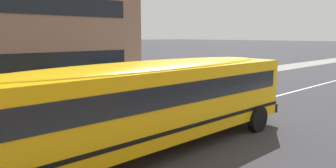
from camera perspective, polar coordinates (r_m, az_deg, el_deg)
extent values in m
plane|color=#38383D|center=(9.31, -28.62, -13.63)|extent=(400.00, 400.00, 0.00)
cube|color=silver|center=(9.31, -28.62, -13.61)|extent=(110.00, 0.16, 0.01)
cube|color=yellow|center=(9.07, -2.89, -3.22)|extent=(10.25, 2.38, 2.05)
cube|color=black|center=(13.08, 15.15, -3.55)|extent=(0.20, 2.33, 0.33)
cube|color=black|center=(9.00, -2.91, -0.93)|extent=(9.63, 2.42, 0.60)
cube|color=black|center=(9.22, -2.86, -6.90)|extent=(10.27, 2.41, 0.11)
ellipsoid|color=yellow|center=(8.91, -2.94, 3.22)|extent=(9.84, 2.19, 0.33)
cylinder|color=red|center=(8.78, -25.65, -5.22)|extent=(0.41, 0.41, 0.03)
cylinder|color=black|center=(8.75, -28.84, -11.82)|extent=(0.93, 0.27, 0.93)
cylinder|color=black|center=(11.44, 16.43, -6.26)|extent=(0.93, 0.27, 0.93)
cylinder|color=black|center=(12.77, 7.52, -4.38)|extent=(0.93, 0.27, 0.93)
cube|color=#C1B28E|center=(18.90, 3.78, 0.63)|extent=(3.99, 1.93, 0.70)
cube|color=black|center=(18.71, 3.46, 2.62)|extent=(2.29, 1.69, 0.64)
cylinder|color=black|center=(20.44, 4.84, 0.26)|extent=(0.61, 0.21, 0.60)
cylinder|color=black|center=(19.26, 8.33, -0.34)|extent=(0.61, 0.21, 0.60)
cylinder|color=black|center=(18.76, -0.92, -0.50)|extent=(0.61, 0.21, 0.60)
cylinder|color=black|center=(17.47, 2.51, -1.22)|extent=(0.61, 0.21, 0.60)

